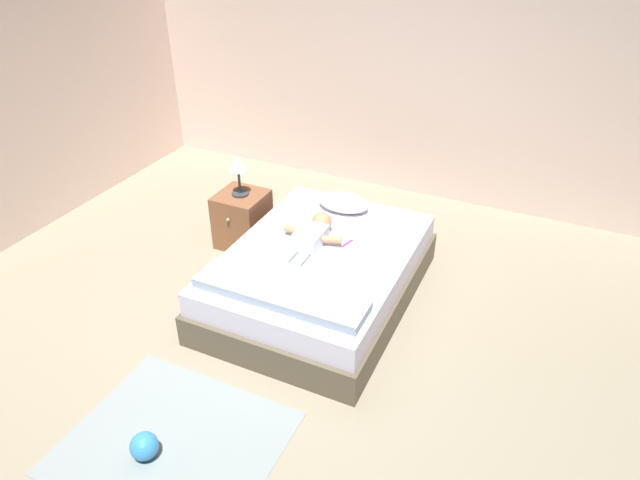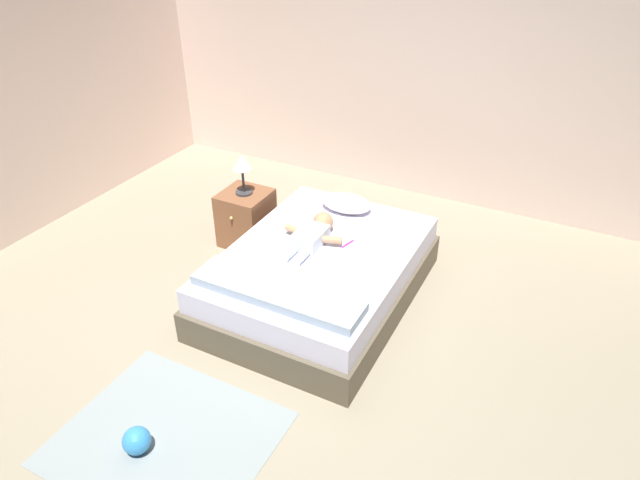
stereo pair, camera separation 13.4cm
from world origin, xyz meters
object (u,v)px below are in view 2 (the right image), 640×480
at_px(nightstand, 246,218).
at_px(toothbrush, 349,243).
at_px(bed, 320,275).
at_px(pillow, 346,203).
at_px(baby, 313,234).
at_px(toy_ball, 137,441).
at_px(lamp, 242,166).

bearing_deg(nightstand, toothbrush, -12.55).
relative_size(bed, pillow, 4.21).
xyz_separation_m(toothbrush, nightstand, (-1.15, 0.26, -0.20)).
distance_m(pillow, toothbrush, 0.56).
bearing_deg(baby, pillow, 88.23).
height_order(bed, baby, baby).
bearing_deg(baby, toothbrush, 17.50).
bearing_deg(bed, toy_ball, -98.90).
xyz_separation_m(baby, lamp, (-0.88, 0.34, 0.26)).
bearing_deg(pillow, bed, -82.07).
distance_m(bed, nightstand, 1.09).
bearing_deg(lamp, baby, -21.18).
relative_size(pillow, nightstand, 0.88).
bearing_deg(toothbrush, baby, -162.50).
distance_m(toothbrush, nightstand, 1.20).
xyz_separation_m(bed, baby, (-0.11, 0.11, 0.30)).
relative_size(baby, lamp, 1.67).
distance_m(bed, baby, 0.33).
distance_m(pillow, baby, 0.58).
xyz_separation_m(baby, toothbrush, (0.27, 0.09, -0.06)).
xyz_separation_m(pillow, baby, (-0.02, -0.58, 0.00)).
bearing_deg(baby, bed, -43.56).
bearing_deg(baby, nightstand, 158.83).
bearing_deg(pillow, nightstand, -164.93).
distance_m(bed, toy_ball, 1.83).
height_order(bed, nightstand, nightstand).
bearing_deg(pillow, toy_ball, -94.27).
xyz_separation_m(baby, toy_ball, (-0.17, -1.92, -0.42)).
height_order(lamp, toy_ball, lamp).
bearing_deg(toy_ball, pillow, 85.73).
xyz_separation_m(lamp, toy_ball, (0.71, -2.26, -0.69)).
distance_m(bed, pillow, 0.76).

